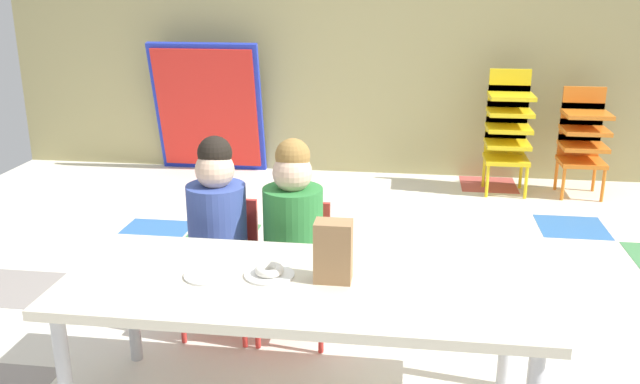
% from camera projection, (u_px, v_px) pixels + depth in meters
% --- Properties ---
extents(ground_plane, '(6.20, 5.05, 0.02)m').
position_uv_depth(ground_plane, '(348.00, 311.00, 3.33)').
color(ground_plane, silver).
extents(back_wall, '(6.20, 0.10, 2.42)m').
position_uv_depth(back_wall, '(380.00, 25.00, 5.34)').
color(back_wall, tan).
rests_on(back_wall, ground_plane).
extents(craft_table, '(1.69, 0.69, 0.55)m').
position_uv_depth(craft_table, '(301.00, 293.00, 2.38)').
color(craft_table, beige).
rests_on(craft_table, ground_plane).
extents(seated_child_near_camera, '(0.32, 0.31, 0.92)m').
position_uv_depth(seated_child_near_camera, '(218.00, 218.00, 2.96)').
color(seated_child_near_camera, red).
rests_on(seated_child_near_camera, ground_plane).
extents(seated_child_middle_seat, '(0.32, 0.31, 0.92)m').
position_uv_depth(seated_child_middle_seat, '(293.00, 222.00, 2.92)').
color(seated_child_middle_seat, red).
rests_on(seated_child_middle_seat, ground_plane).
extents(kid_chair_yellow_stack, '(0.32, 0.30, 0.92)m').
position_uv_depth(kid_chair_yellow_stack, '(508.00, 125.00, 5.02)').
color(kid_chair_yellow_stack, yellow).
rests_on(kid_chair_yellow_stack, ground_plane).
extents(kid_chair_orange_stack, '(0.32, 0.30, 0.80)m').
position_uv_depth(kid_chair_orange_stack, '(583.00, 135.00, 4.97)').
color(kid_chair_orange_stack, orange).
rests_on(kid_chair_orange_stack, ground_plane).
extents(folded_activity_table, '(0.90, 0.29, 1.09)m').
position_uv_depth(folded_activity_table, '(208.00, 108.00, 5.53)').
color(folded_activity_table, '#1E33BF').
rests_on(folded_activity_table, ground_plane).
extents(paper_bag_brown, '(0.13, 0.09, 0.22)m').
position_uv_depth(paper_bag_brown, '(333.00, 251.00, 2.33)').
color(paper_bag_brown, '#9E754C').
rests_on(paper_bag_brown, craft_table).
extents(paper_plate_near_edge, '(0.18, 0.18, 0.01)m').
position_uv_depth(paper_plate_near_edge, '(269.00, 275.00, 2.40)').
color(paper_plate_near_edge, white).
rests_on(paper_plate_near_edge, craft_table).
extents(paper_plate_center_table, '(0.18, 0.18, 0.01)m').
position_uv_depth(paper_plate_center_table, '(209.00, 275.00, 2.40)').
color(paper_plate_center_table, white).
rests_on(paper_plate_center_table, craft_table).
extents(donut_powdered_on_plate, '(0.10, 0.10, 0.03)m').
position_uv_depth(donut_powdered_on_plate, '(269.00, 270.00, 2.39)').
color(donut_powdered_on_plate, white).
rests_on(donut_powdered_on_plate, craft_table).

